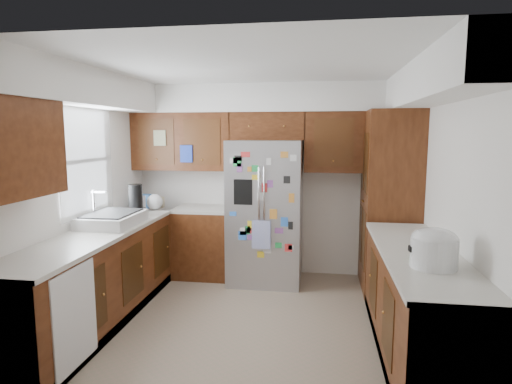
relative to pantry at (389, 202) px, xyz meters
The scene contains 12 objects.
floor 2.17m from the pantry, 142.52° to the right, with size 3.60×3.60×0.00m, color gray.
room_shell 1.94m from the pantry, 153.92° to the right, with size 3.64×3.24×2.52m.
left_counter_run 3.14m from the pantry, 158.56° to the right, with size 1.36×3.20×0.92m.
right_counter_run 1.75m from the pantry, 90.00° to the right, with size 0.63×2.25×0.92m.
pantry is the anchor object (origin of this frame).
fridge 1.51m from the pantry, behind, with size 0.90×0.79×1.80m.
bridge_cabinet 1.77m from the pantry, 169.43° to the left, with size 0.96×0.34×0.35m, color #3F1C0C.
fridge_top_items 1.93m from the pantry, 169.70° to the left, with size 0.62×0.29×0.28m.
sink_assembly 3.18m from the pantry, 160.65° to the right, with size 0.52×0.70×0.37m.
left_counter_clutter 2.97m from the pantry, behind, with size 0.34×0.89×0.38m.
rice_cooker 2.06m from the pantry, 90.01° to the right, with size 0.34×0.33×0.29m.
paper_towel 2.06m from the pantry, 91.82° to the right, with size 0.12×0.12×0.27m, color white.
Camera 1 is at (0.67, -4.07, 1.89)m, focal length 30.00 mm.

